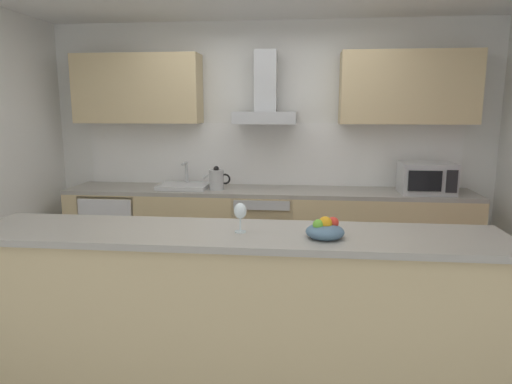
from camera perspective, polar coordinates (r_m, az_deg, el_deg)
ground at (r=3.62m, az=-0.55°, el=-17.97°), size 5.66×4.40×0.02m
wall_back at (r=4.96m, az=1.79°, el=5.65°), size 5.66×0.12×2.60m
backsplash_tile at (r=4.89m, az=1.72°, el=4.76°), size 3.96×0.02×0.66m
counter_back at (r=4.73m, az=1.38°, el=-5.05°), size 4.10×0.60×0.90m
counter_island at (r=2.91m, az=-2.60°, el=-14.26°), size 3.21×0.64×0.99m
upper_cabinets at (r=4.72m, az=1.62°, el=12.82°), size 4.05×0.32×0.70m
oven at (r=4.71m, az=1.01°, el=-5.00°), size 0.60×0.62×0.80m
refrigerator at (r=5.09m, az=-16.93°, el=-4.68°), size 0.58×0.60×0.85m
microwave at (r=4.69m, az=20.54°, el=1.64°), size 0.50×0.38×0.30m
sink at (r=4.76m, az=-9.00°, el=0.82°), size 0.50×0.40×0.26m
kettle at (r=4.63m, az=-4.96°, el=1.60°), size 0.29×0.15×0.24m
range_hood at (r=4.67m, az=1.20°, el=11.34°), size 0.62×0.45×0.72m
wine_glass at (r=2.69m, az=-1.92°, el=-2.52°), size 0.08×0.08×0.18m
fruit_bowl at (r=2.63m, az=8.64°, el=-4.74°), size 0.22×0.22×0.13m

